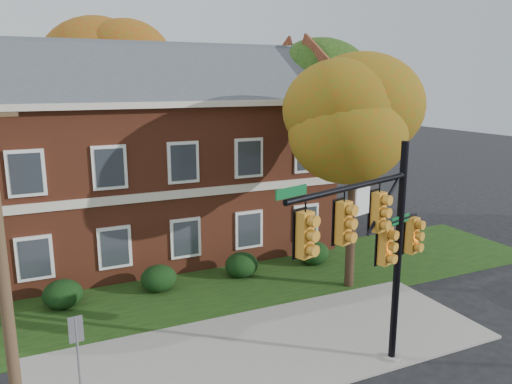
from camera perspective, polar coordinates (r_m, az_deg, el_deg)
name	(u,v)px	position (r m, az deg, el deg)	size (l,w,h in m)	color
ground	(285,366)	(15.21, 3.36, -19.22)	(120.00, 120.00, 0.00)	black
sidewalk	(270,348)	(15.95, 1.59, -17.41)	(14.00, 5.00, 0.08)	gray
grass_strip	(214,288)	(20.09, -4.86, -10.93)	(30.00, 6.00, 0.04)	#193811
apartment_building	(127,148)	(23.89, -14.56, 4.88)	(18.80, 8.80, 9.74)	brown
hedge_left	(63,294)	(19.57, -21.23, -10.83)	(1.40, 1.26, 1.05)	black
hedge_center	(159,278)	(20.00, -11.06, -9.67)	(1.40, 1.26, 1.05)	black
hedge_right	(242,265)	(21.01, -1.66, -8.32)	(1.40, 1.26, 1.05)	black
hedge_far_right	(314,253)	(22.52, 6.62, -6.94)	(1.40, 1.26, 1.05)	black
tree_near_right	(363,118)	(19.07, 12.13, 8.25)	(4.50, 4.25, 8.58)	black
tree_right_rear	(327,79)	(28.72, 8.07, 12.65)	(6.30, 5.95, 10.62)	black
tree_far_rear	(121,67)	(31.66, -15.16, 13.63)	(6.84, 6.46, 11.52)	black
traffic_signal	(376,238)	(13.41, 13.53, -5.16)	(5.54, 1.96, 6.45)	gray
utility_pole	(2,271)	(12.06, -27.00, -8.07)	(1.24, 0.29, 7.96)	#503D25
sign_post	(77,346)	(13.58, -19.75, -16.20)	(0.35, 0.08, 2.41)	slate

